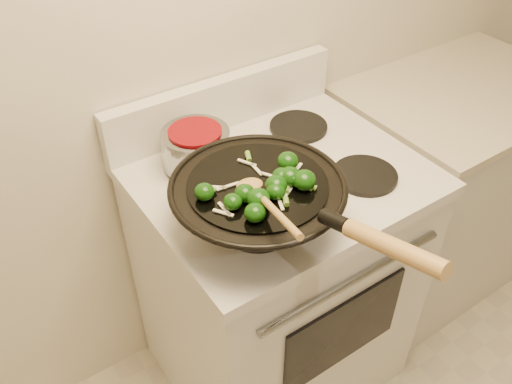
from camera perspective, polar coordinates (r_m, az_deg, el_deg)
stove at (r=1.83m, az=2.11°, el=-9.09°), size 0.78×0.67×1.08m
counter_unit at (r=2.33m, az=18.97°, el=0.50°), size 0.85×0.62×0.91m
wok at (r=1.29m, az=0.33°, el=-1.16°), size 0.42×0.70×0.25m
stirfry at (r=1.22m, az=1.41°, el=0.62°), size 0.28×0.23×0.05m
wooden_spoon at (r=1.17m, az=0.67°, el=-0.65°), size 0.10×0.29×0.08m
saucepan at (r=1.50m, az=-6.30°, el=4.63°), size 0.19×0.29×0.11m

